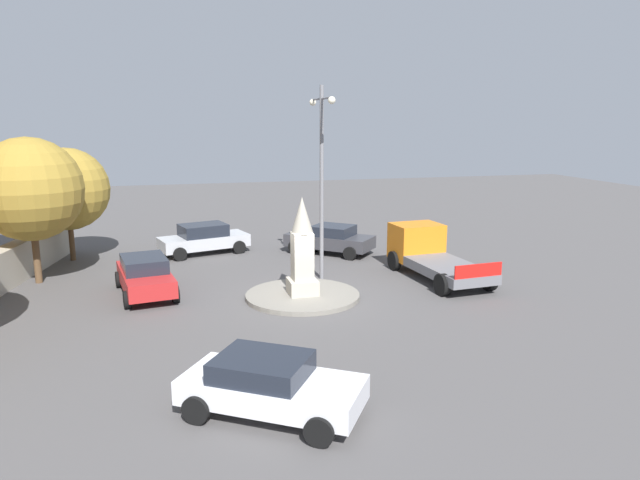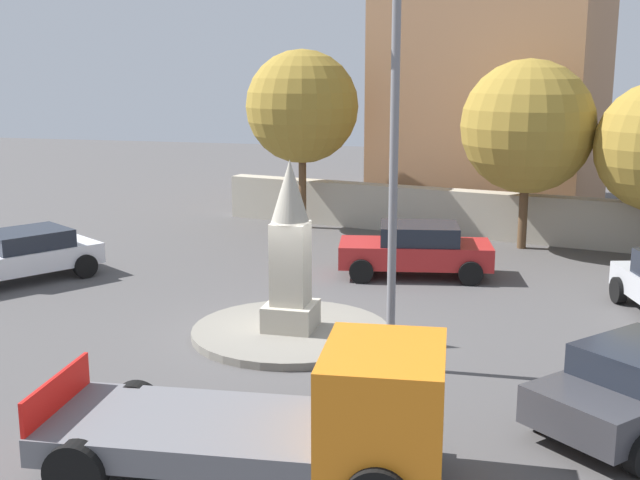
% 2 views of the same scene
% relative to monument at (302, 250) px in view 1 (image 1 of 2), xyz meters
% --- Properties ---
extents(ground_plane, '(80.00, 80.00, 0.00)m').
position_rel_monument_xyz_m(ground_plane, '(0.00, 0.00, -1.84)').
color(ground_plane, '#4F4C4C').
extents(traffic_island, '(4.22, 4.22, 0.17)m').
position_rel_monument_xyz_m(traffic_island, '(0.00, 0.00, -1.75)').
color(traffic_island, gray).
rests_on(traffic_island, ground).
extents(monument, '(1.05, 1.05, 3.60)m').
position_rel_monument_xyz_m(monument, '(0.00, 0.00, 0.00)').
color(monument, '#B2AA99').
rests_on(monument, traffic_island).
extents(streetlamp, '(3.14, 0.28, 7.78)m').
position_rel_monument_xyz_m(streetlamp, '(2.35, -1.35, 2.84)').
color(streetlamp, slate).
rests_on(streetlamp, ground).
extents(car_white_approaching, '(3.69, 4.34, 1.34)m').
position_rel_monument_xyz_m(car_white_approaching, '(-8.20, 2.64, -1.12)').
color(car_white_approaching, silver).
rests_on(car_white_approaching, ground).
extents(car_silver_parked_right, '(2.83, 4.54, 1.47)m').
position_rel_monument_xyz_m(car_silver_parked_right, '(8.23, 3.06, -1.07)').
color(car_silver_parked_right, '#B7BABF').
rests_on(car_silver_parked_right, ground).
extents(car_dark_grey_passing, '(4.10, 4.34, 1.40)m').
position_rel_monument_xyz_m(car_dark_grey_passing, '(6.73, -2.95, -1.11)').
color(car_dark_grey_passing, '#38383D').
rests_on(car_dark_grey_passing, ground).
extents(car_red_near_island, '(4.30, 2.44, 1.44)m').
position_rel_monument_xyz_m(car_red_near_island, '(1.92, 5.62, -1.08)').
color(car_red_near_island, '#B22323').
rests_on(car_red_near_island, ground).
extents(truck_orange_parked_left, '(5.67, 2.74, 2.00)m').
position_rel_monument_xyz_m(truck_orange_parked_left, '(1.83, -5.92, -0.90)').
color(truck_orange_parked_left, orange).
rests_on(truck_orange_parked_left, ground).
extents(tree_near_wall, '(3.77, 3.77, 5.23)m').
position_rel_monument_xyz_m(tree_near_wall, '(8.43, 9.10, 1.50)').
color(tree_near_wall, brown).
rests_on(tree_near_wall, ground).
extents(tree_far_corner, '(4.08, 4.08, 5.83)m').
position_rel_monument_xyz_m(tree_far_corner, '(4.69, 9.86, 1.95)').
color(tree_far_corner, brown).
rests_on(tree_far_corner, ground).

